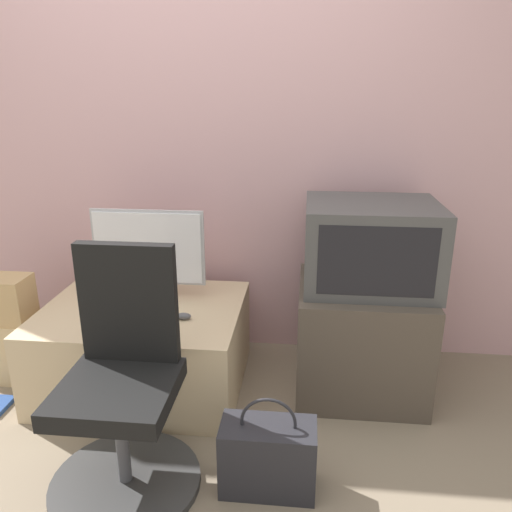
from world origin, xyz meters
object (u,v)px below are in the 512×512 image
object	(u,v)px
crt_tv	(370,245)
office_chair	(123,397)
keyboard	(141,313)
handbag	(268,456)
cardboard_box_lower	(17,349)
main_monitor	(149,254)
mouse	(184,316)

from	to	relation	value
crt_tv	office_chair	world-z (taller)	crt_tv
keyboard	handbag	world-z (taller)	keyboard
cardboard_box_lower	handbag	size ratio (longest dim) A/B	0.84
cardboard_box_lower	crt_tv	bearing A→B (deg)	4.37
office_chair	cardboard_box_lower	world-z (taller)	office_chair
main_monitor	cardboard_box_lower	xyz separation A→B (m)	(-0.69, -0.15, -0.50)
keyboard	cardboard_box_lower	xyz separation A→B (m)	(-0.71, 0.07, -0.27)
keyboard	mouse	size ratio (longest dim) A/B	4.47
main_monitor	office_chair	distance (m)	0.84
keyboard	office_chair	distance (m)	0.58
mouse	crt_tv	xyz separation A→B (m)	(0.86, 0.23, 0.31)
main_monitor	keyboard	bearing A→B (deg)	-87.06
main_monitor	office_chair	xyz separation A→B (m)	(0.12, -0.78, -0.31)
mouse	main_monitor	bearing A→B (deg)	133.55
office_chair	crt_tv	bearing A→B (deg)	38.41
crt_tv	mouse	bearing A→B (deg)	-164.93
crt_tv	office_chair	bearing A→B (deg)	-141.59
mouse	cardboard_box_lower	size ratio (longest dim) A/B	0.21
main_monitor	handbag	bearing A→B (deg)	-49.27
handbag	office_chair	bearing A→B (deg)	179.70
mouse	handbag	bearing A→B (deg)	-50.62
crt_tv	keyboard	bearing A→B (deg)	-169.31
crt_tv	office_chair	distance (m)	1.30
main_monitor	cardboard_box_lower	bearing A→B (deg)	-168.17
handbag	mouse	bearing A→B (deg)	129.38
main_monitor	crt_tv	bearing A→B (deg)	-0.46
main_monitor	crt_tv	size ratio (longest dim) A/B	0.93
keyboard	cardboard_box_lower	distance (m)	0.76
mouse	office_chair	size ratio (longest dim) A/B	0.08
main_monitor	crt_tv	distance (m)	1.10
keyboard	crt_tv	xyz separation A→B (m)	(1.08, 0.20, 0.32)
handbag	keyboard	bearing A→B (deg)	139.38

